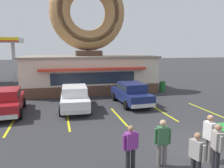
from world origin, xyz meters
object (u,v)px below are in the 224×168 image
object	(u,v)px
pedestrian_blue_sweater_man	(162,141)
trash_bin	(162,86)
car_red	(6,100)
car_white	(75,97)
pedestrian_crossing_woman	(197,155)
pedestrian_hooded_kid	(217,146)
pedestrian_clipboard_woman	(209,136)
car_navy	(131,93)
pedestrian_leather_jacket_man	(131,146)

from	to	relation	value
pedestrian_blue_sweater_man	trash_bin	world-z (taller)	pedestrian_blue_sweater_man
car_red	trash_bin	size ratio (longest dim) A/B	4.77
car_white	pedestrian_crossing_woman	world-z (taller)	car_white
car_red	car_white	xyz separation A→B (m)	(4.19, 0.04, 0.00)
pedestrian_crossing_woman	pedestrian_hooded_kid	bearing A→B (deg)	18.70
pedestrian_clipboard_woman	trash_bin	world-z (taller)	pedestrian_clipboard_woman
car_white	pedestrian_blue_sweater_man	bearing A→B (deg)	-73.63
trash_bin	pedestrian_clipboard_woman	bearing A→B (deg)	-109.93
car_navy	pedestrian_crossing_woman	bearing A→B (deg)	-97.33
pedestrian_clipboard_woman	pedestrian_crossing_woman	world-z (taller)	pedestrian_clipboard_woman
pedestrian_leather_jacket_man	pedestrian_crossing_woman	bearing A→B (deg)	-33.45
car_navy	pedestrian_clipboard_woman	size ratio (longest dim) A/B	2.65
pedestrian_crossing_woman	pedestrian_clipboard_woman	bearing A→B (deg)	39.29
pedestrian_blue_sweater_man	pedestrian_crossing_woman	bearing A→B (deg)	-63.46
pedestrian_clipboard_woman	trash_bin	size ratio (longest dim) A/B	1.79
pedestrian_hooded_kid	pedestrian_clipboard_woman	world-z (taller)	pedestrian_clipboard_woman
pedestrian_blue_sweater_man	pedestrian_hooded_kid	xyz separation A→B (m)	(1.54, -0.78, -0.01)
pedestrian_leather_jacket_man	car_navy	bearing A→B (deg)	70.78
car_white	pedestrian_blue_sweater_man	xyz separation A→B (m)	(2.35, -8.00, 0.06)
pedestrian_blue_sweater_man	pedestrian_crossing_woman	size ratio (longest dim) A/B	1.05
car_red	pedestrian_clipboard_woman	distance (m)	11.59
car_red	car_navy	xyz separation A→B (m)	(8.32, 0.44, 0.00)
pedestrian_clipboard_woman	trash_bin	xyz separation A→B (m)	(4.46, 12.30, -0.48)
car_navy	pedestrian_blue_sweater_man	bearing A→B (deg)	-101.97
pedestrian_hooded_kid	pedestrian_crossing_woman	xyz separation A→B (m)	(-0.99, -0.33, -0.03)
pedestrian_blue_sweater_man	pedestrian_clipboard_woman	size ratio (longest dim) A/B	0.96
car_red	car_white	size ratio (longest dim) A/B	1.00
car_white	pedestrian_leather_jacket_man	size ratio (longest dim) A/B	2.95
pedestrian_leather_jacket_man	trash_bin	xyz separation A→B (m)	(7.36, 12.16, -0.36)
car_white	pedestrian_crossing_woman	xyz separation A→B (m)	(2.91, -9.11, 0.01)
car_navy	car_white	bearing A→B (deg)	-174.52
pedestrian_clipboard_woman	pedestrian_hooded_kid	bearing A→B (deg)	-108.42
car_navy	trash_bin	xyz separation A→B (m)	(4.44, 3.77, -0.37)
car_white	pedestrian_hooded_kid	size ratio (longest dim) A/B	2.81
pedestrian_crossing_woman	trash_bin	world-z (taller)	pedestrian_crossing_woman
car_red	pedestrian_leather_jacket_man	size ratio (longest dim) A/B	2.96
pedestrian_leather_jacket_man	trash_bin	world-z (taller)	pedestrian_leather_jacket_man
pedestrian_leather_jacket_man	pedestrian_clipboard_woman	bearing A→B (deg)	-2.74
car_red	pedestrian_crossing_woman	distance (m)	11.52
car_navy	car_white	size ratio (longest dim) A/B	1.00
pedestrian_hooded_kid	pedestrian_leather_jacket_man	distance (m)	2.80
car_red	trash_bin	bearing A→B (deg)	18.26
pedestrian_blue_sweater_man	pedestrian_clipboard_woman	distance (m)	1.77
pedestrian_blue_sweater_man	pedestrian_leather_jacket_man	world-z (taller)	pedestrian_blue_sweater_man
car_white	pedestrian_clipboard_woman	bearing A→B (deg)	-63.18
trash_bin	car_red	bearing A→B (deg)	-161.74
car_navy	car_red	bearing A→B (deg)	-177.00
car_red	pedestrian_hooded_kid	bearing A→B (deg)	-47.23
pedestrian_leather_jacket_man	trash_bin	size ratio (longest dim) A/B	1.61
car_red	pedestrian_leather_jacket_man	distance (m)	9.61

